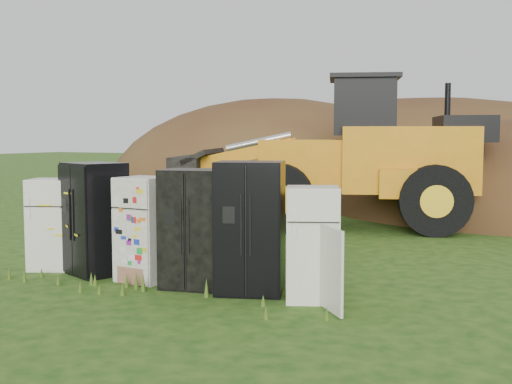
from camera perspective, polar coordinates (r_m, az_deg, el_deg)
ground at (r=10.32m, az=-7.38°, el=-8.06°), size 120.00×120.00×0.00m
fridge_leftmost at (r=11.74m, az=-17.70°, el=-2.74°), size 0.91×0.90×1.58m
fridge_black_side at (r=11.13m, az=-14.13°, el=-2.29°), size 1.20×1.08×1.88m
fridge_sticker at (r=10.43m, az=-9.86°, el=-3.27°), size 0.78×0.72×1.67m
fridge_dark_mid at (r=9.90m, az=-5.51°, el=-3.24°), size 1.07×0.94×1.82m
fridge_black_right at (r=9.49m, az=-0.53°, el=-3.16°), size 1.19×1.09×1.95m
fridge_open_door at (r=9.10m, az=5.05°, el=-4.62°), size 0.94×0.91×1.62m
wheel_loader at (r=16.47m, az=6.16°, el=3.56°), size 8.52×5.68×3.82m
dirt_mound_left at (r=24.68m, az=1.49°, el=-0.37°), size 13.76×10.32×7.48m
dirt_mound_back at (r=27.84m, az=14.26°, el=0.10°), size 20.53×13.69×7.79m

